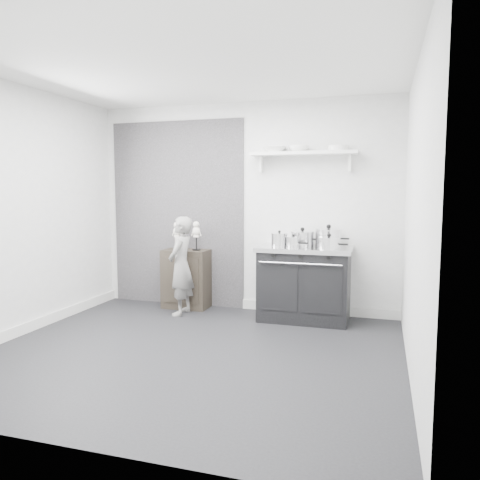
% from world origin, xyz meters
% --- Properties ---
extents(ground, '(4.00, 4.00, 0.00)m').
position_xyz_m(ground, '(0.00, 0.00, 0.00)').
color(ground, black).
rests_on(ground, ground).
extents(room_shell, '(4.02, 3.62, 2.71)m').
position_xyz_m(room_shell, '(-0.09, 0.15, 1.64)').
color(room_shell, beige).
rests_on(room_shell, ground).
extents(wall_shelf, '(1.30, 0.26, 0.24)m').
position_xyz_m(wall_shelf, '(0.80, 1.68, 2.01)').
color(wall_shelf, white).
rests_on(wall_shelf, room_shell).
extents(stove, '(1.12, 0.70, 0.90)m').
position_xyz_m(stove, '(0.87, 1.48, 0.45)').
color(stove, black).
rests_on(stove, ground).
extents(side_cabinet, '(0.60, 0.35, 0.78)m').
position_xyz_m(side_cabinet, '(-0.75, 1.61, 0.39)').
color(side_cabinet, black).
rests_on(side_cabinet, ground).
extents(child, '(0.30, 0.46, 1.24)m').
position_xyz_m(child, '(-0.67, 1.27, 0.62)').
color(child, slate).
rests_on(child, ground).
extents(pot_front_left, '(0.28, 0.20, 0.19)m').
position_xyz_m(pot_front_left, '(0.57, 1.39, 0.98)').
color(pot_front_left, silver).
rests_on(pot_front_left, stove).
extents(pot_back_left, '(0.38, 0.29, 0.22)m').
position_xyz_m(pot_back_left, '(0.81, 1.59, 0.99)').
color(pot_back_left, silver).
rests_on(pot_back_left, stove).
extents(pot_back_right, '(0.41, 0.32, 0.27)m').
position_xyz_m(pot_back_right, '(1.13, 1.59, 1.00)').
color(pot_back_right, silver).
rests_on(pot_back_right, stove).
extents(pot_front_right, '(0.34, 0.25, 0.19)m').
position_xyz_m(pot_front_right, '(1.17, 1.27, 0.97)').
color(pot_front_right, silver).
rests_on(pot_front_right, stove).
extents(pot_front_center, '(0.26, 0.17, 0.16)m').
position_xyz_m(pot_front_center, '(0.75, 1.33, 0.96)').
color(pot_front_center, silver).
rests_on(pot_front_center, stove).
extents(skeleton_full, '(0.12, 0.08, 0.42)m').
position_xyz_m(skeleton_full, '(-0.88, 1.61, 0.99)').
color(skeleton_full, silver).
rests_on(skeleton_full, side_cabinet).
extents(skeleton_torso, '(0.12, 0.08, 0.44)m').
position_xyz_m(skeleton_torso, '(-0.60, 1.61, 1.00)').
color(skeleton_torso, silver).
rests_on(skeleton_torso, side_cabinet).
extents(bowl_large, '(0.28, 0.28, 0.07)m').
position_xyz_m(bowl_large, '(0.44, 1.67, 2.07)').
color(bowl_large, white).
rests_on(bowl_large, wall_shelf).
extents(bowl_small, '(0.24, 0.24, 0.08)m').
position_xyz_m(bowl_small, '(0.74, 1.67, 2.08)').
color(bowl_small, white).
rests_on(bowl_small, wall_shelf).
extents(plate_stack, '(0.24, 0.24, 0.06)m').
position_xyz_m(plate_stack, '(1.22, 1.67, 2.07)').
color(plate_stack, silver).
rests_on(plate_stack, wall_shelf).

